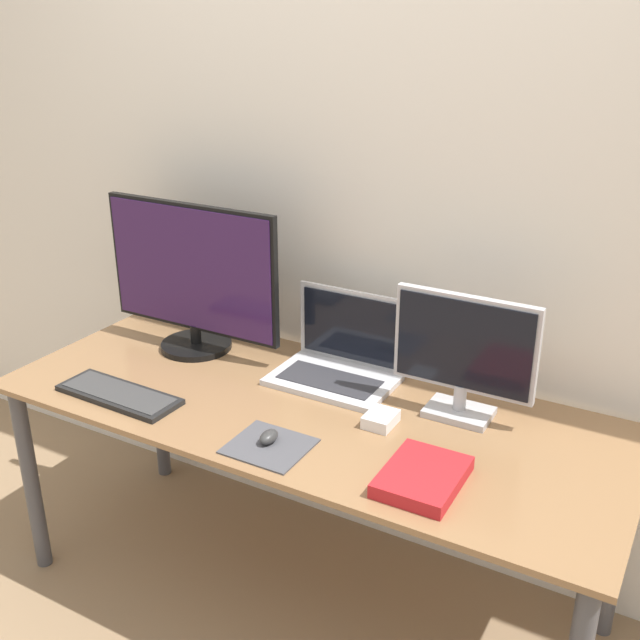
{
  "coord_description": "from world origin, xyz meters",
  "views": [
    {
      "loc": [
        0.98,
        -1.28,
        1.76
      ],
      "look_at": [
        0.0,
        0.45,
        0.94
      ],
      "focal_mm": 42.0,
      "sensor_mm": 36.0,
      "label": 1
    }
  ],
  "objects_px": {
    "monitor_left": "(192,278)",
    "book": "(423,477)",
    "power_brick": "(381,419)",
    "monitor_right": "(464,353)",
    "keyboard": "(119,394)",
    "laptop": "(341,358)",
    "mouse": "(269,437)"
  },
  "relations": [
    {
      "from": "monitor_left",
      "to": "keyboard",
      "type": "relative_size",
      "value": 1.65
    },
    {
      "from": "laptop",
      "to": "keyboard",
      "type": "bearing_deg",
      "value": -138.88
    },
    {
      "from": "monitor_left",
      "to": "mouse",
      "type": "distance_m",
      "value": 0.71
    },
    {
      "from": "monitor_left",
      "to": "laptop",
      "type": "xyz_separation_m",
      "value": [
        0.53,
        0.05,
        -0.19
      ]
    },
    {
      "from": "monitor_left",
      "to": "laptop",
      "type": "bearing_deg",
      "value": 5.38
    },
    {
      "from": "laptop",
      "to": "keyboard",
      "type": "relative_size",
      "value": 0.94
    },
    {
      "from": "monitor_left",
      "to": "keyboard",
      "type": "distance_m",
      "value": 0.46
    },
    {
      "from": "book",
      "to": "monitor_left",
      "type": "bearing_deg",
      "value": 159.6
    },
    {
      "from": "monitor_right",
      "to": "mouse",
      "type": "distance_m",
      "value": 0.58
    },
    {
      "from": "laptop",
      "to": "mouse",
      "type": "xyz_separation_m",
      "value": [
        0.02,
        -0.44,
        -0.04
      ]
    },
    {
      "from": "mouse",
      "to": "monitor_right",
      "type": "bearing_deg",
      "value": 45.64
    },
    {
      "from": "monitor_left",
      "to": "mouse",
      "type": "height_order",
      "value": "monitor_left"
    },
    {
      "from": "laptop",
      "to": "monitor_left",
      "type": "bearing_deg",
      "value": -174.62
    },
    {
      "from": "monitor_left",
      "to": "laptop",
      "type": "height_order",
      "value": "monitor_left"
    },
    {
      "from": "monitor_left",
      "to": "mouse",
      "type": "relative_size",
      "value": 9.93
    },
    {
      "from": "monitor_right",
      "to": "keyboard",
      "type": "distance_m",
      "value": 1.01
    },
    {
      "from": "monitor_right",
      "to": "keyboard",
      "type": "bearing_deg",
      "value": -156.62
    },
    {
      "from": "monitor_right",
      "to": "power_brick",
      "type": "relative_size",
      "value": 4.14
    },
    {
      "from": "monitor_right",
      "to": "mouse",
      "type": "xyz_separation_m",
      "value": [
        -0.38,
        -0.39,
        -0.17
      ]
    },
    {
      "from": "monitor_right",
      "to": "power_brick",
      "type": "distance_m",
      "value": 0.29
    },
    {
      "from": "laptop",
      "to": "mouse",
      "type": "height_order",
      "value": "laptop"
    },
    {
      "from": "monitor_left",
      "to": "mouse",
      "type": "bearing_deg",
      "value": -35.67
    },
    {
      "from": "monitor_left",
      "to": "keyboard",
      "type": "height_order",
      "value": "monitor_left"
    },
    {
      "from": "laptop",
      "to": "mouse",
      "type": "relative_size",
      "value": 5.68
    },
    {
      "from": "laptop",
      "to": "power_brick",
      "type": "distance_m",
      "value": 0.32
    },
    {
      "from": "monitor_right",
      "to": "book",
      "type": "height_order",
      "value": "monitor_right"
    },
    {
      "from": "keyboard",
      "to": "mouse",
      "type": "xyz_separation_m",
      "value": [
        0.53,
        0.0,
        0.01
      ]
    },
    {
      "from": "laptop",
      "to": "monitor_right",
      "type": "bearing_deg",
      "value": -7.01
    },
    {
      "from": "monitor_left",
      "to": "book",
      "type": "xyz_separation_m",
      "value": [
        0.97,
        -0.36,
        -0.23
      ]
    },
    {
      "from": "laptop",
      "to": "book",
      "type": "relative_size",
      "value": 1.55
    },
    {
      "from": "monitor_right",
      "to": "keyboard",
      "type": "height_order",
      "value": "monitor_right"
    },
    {
      "from": "book",
      "to": "power_brick",
      "type": "distance_m",
      "value": 0.29
    }
  ]
}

